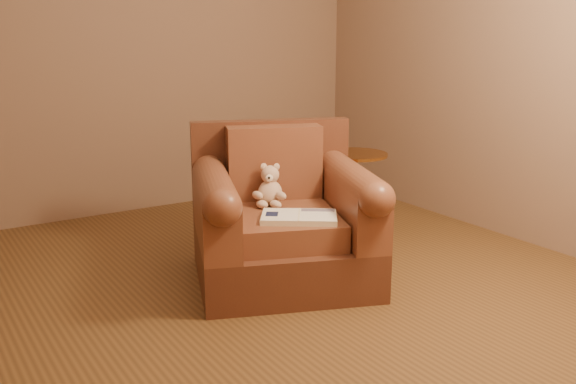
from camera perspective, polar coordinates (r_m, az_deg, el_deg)
floor at (r=3.72m, az=-2.51°, el=-8.61°), size 4.00×4.00×0.00m
armchair at (r=3.78m, az=-0.54°, el=-2.63°), size 1.27×1.24×0.90m
teddy_bear at (r=3.80m, az=-1.63°, el=0.24°), size 0.19×0.21×0.26m
guidebook at (r=3.53m, az=0.99°, el=-2.25°), size 0.48×0.44×0.03m
side_table at (r=4.49m, az=5.90°, el=-0.12°), size 0.44×0.44×0.62m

